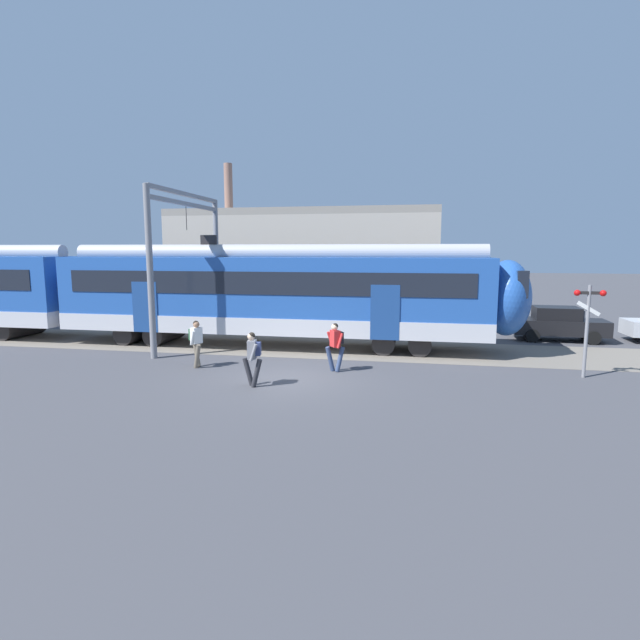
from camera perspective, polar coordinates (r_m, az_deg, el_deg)
name	(u,v)px	position (r m, az deg, el deg)	size (l,w,h in m)	color
ground_plane	(286,379)	(16.10, -3.92, -6.75)	(160.00, 160.00, 0.00)	#424247
track_bed	(46,337)	(26.84, -28.81, -1.76)	(80.00, 4.40, 0.01)	slate
commuter_train	(90,291)	(25.06, -24.78, 3.06)	(38.05, 3.07, 4.73)	silver
pedestrian_white	(196,340)	(17.97, -13.98, -2.18)	(0.56, 0.66, 1.67)	#6B6051
pedestrian_grey	(253,354)	(15.15, -7.68, -3.90)	(0.68, 0.54, 1.67)	#28282D
pedestrian_red	(336,343)	(16.85, 1.81, -2.62)	(0.71, 0.51, 1.67)	navy
parked_car_black	(559,324)	(25.12, 25.60, -0.37)	(4.07, 1.90, 1.54)	black
catenary_gantry	(187,245)	(22.54, -14.93, 8.29)	(0.24, 6.64, 6.53)	gray
crossing_signal	(588,316)	(18.02, 28.29, 0.39)	(0.96, 0.22, 3.00)	gray
background_building	(304,265)	(29.78, -1.82, 6.30)	(15.45, 5.00, 9.20)	#B2A899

